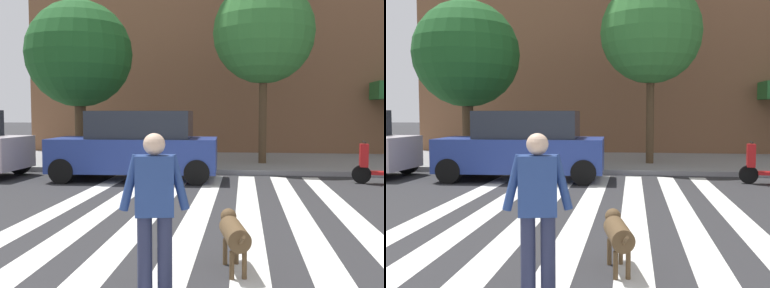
# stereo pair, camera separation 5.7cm
# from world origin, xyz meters

# --- Properties ---
(ground_plane) EXTENTS (160.00, 160.00, 0.00)m
(ground_plane) POSITION_xyz_m (0.00, 7.03, 0.00)
(ground_plane) COLOR #2B2B2D
(sidewalk_far) EXTENTS (80.00, 6.00, 0.15)m
(sidewalk_far) POSITION_xyz_m (0.00, 17.07, 0.07)
(sidewalk_far) COLOR gray
(sidewalk_far) RESTS_ON ground_plane
(crosswalk_stripes) EXTENTS (5.85, 13.47, 0.01)m
(crosswalk_stripes) POSITION_xyz_m (0.91, 7.03, 0.00)
(crosswalk_stripes) COLOR silver
(crosswalk_stripes) RESTS_ON ground_plane
(parked_car_behind_first) EXTENTS (4.57, 2.04, 1.90)m
(parked_car_behind_first) POSITION_xyz_m (-1.21, 12.81, 0.93)
(parked_car_behind_first) COLOR navy
(parked_car_behind_first) RESTS_ON ground_plane
(street_tree_nearest) EXTENTS (3.56, 3.56, 5.46)m
(street_tree_nearest) POSITION_xyz_m (-3.79, 15.39, 3.81)
(street_tree_nearest) COLOR #4C3823
(street_tree_nearest) RESTS_ON sidewalk_far
(street_tree_middle) EXTENTS (3.39, 3.39, 6.07)m
(street_tree_middle) POSITION_xyz_m (2.36, 16.05, 4.51)
(street_tree_middle) COLOR #4C3823
(street_tree_middle) RESTS_ON sidewalk_far
(pedestrian_dog_walker) EXTENTS (0.71, 0.31, 1.64)m
(pedestrian_dog_walker) POSITION_xyz_m (0.85, 5.15, 0.93)
(pedestrian_dog_walker) COLOR #282D4C
(pedestrian_dog_walker) RESTS_ON ground_plane
(dog_on_leash) EXTENTS (0.39, 1.10, 0.65)m
(dog_on_leash) POSITION_xyz_m (1.62, 5.98, 0.44)
(dog_on_leash) COLOR brown
(dog_on_leash) RESTS_ON ground_plane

